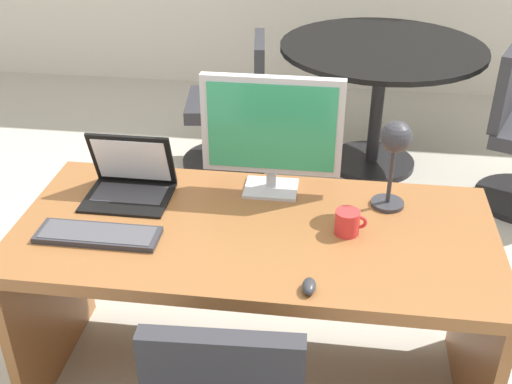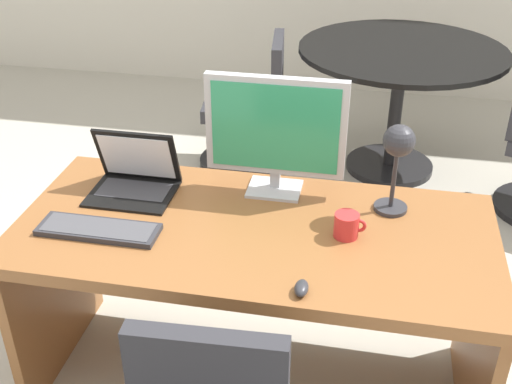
{
  "view_description": "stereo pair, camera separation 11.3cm",
  "coord_description": "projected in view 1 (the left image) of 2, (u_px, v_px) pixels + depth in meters",
  "views": [
    {
      "loc": [
        0.25,
        -1.82,
        1.96
      ],
      "look_at": [
        0.0,
        0.04,
        0.86
      ],
      "focal_mm": 44.71,
      "sensor_mm": 36.0,
      "label": 1
    },
    {
      "loc": [
        0.36,
        -1.8,
        1.96
      ],
      "look_at": [
        0.0,
        0.04,
        0.86
      ],
      "focal_mm": 44.71,
      "sensor_mm": 36.0,
      "label": 2
    }
  ],
  "objects": [
    {
      "name": "laptop",
      "position": [
        130.0,
        176.0,
        2.37
      ],
      "size": [
        0.31,
        0.25,
        0.23
      ],
      "color": "black",
      "rests_on": "desk"
    },
    {
      "name": "mouse",
      "position": [
        309.0,
        286.0,
        1.9
      ],
      "size": [
        0.04,
        0.08,
        0.03
      ],
      "color": "#2D2D33",
      "rests_on": "desk"
    },
    {
      "name": "coffee_mug",
      "position": [
        348.0,
        222.0,
        2.15
      ],
      "size": [
        0.11,
        0.08,
        0.09
      ],
      "color": "red",
      "rests_on": "desk"
    },
    {
      "name": "meeting_table",
      "position": [
        380.0,
        76.0,
        3.86
      ],
      "size": [
        1.22,
        1.22,
        0.8
      ],
      "color": "black",
      "rests_on": "ground"
    },
    {
      "name": "monitor",
      "position": [
        272.0,
        130.0,
        2.29
      ],
      "size": [
        0.51,
        0.16,
        0.45
      ],
      "color": "#B7BABF",
      "rests_on": "desk"
    },
    {
      "name": "meeting_chair_far",
      "position": [
        233.0,
        115.0,
        4.0
      ],
      "size": [
        0.56,
        0.56,
        0.84
      ],
      "color": "black",
      "rests_on": "ground"
    },
    {
      "name": "desk_lamp",
      "position": [
        395.0,
        148.0,
        2.18
      ],
      "size": [
        0.12,
        0.14,
        0.34
      ],
      "color": "#2D2D33",
      "rests_on": "desk"
    },
    {
      "name": "ground",
      "position": [
        288.0,
        193.0,
        3.85
      ],
      "size": [
        12.0,
        12.0,
        0.0
      ],
      "primitive_type": "plane",
      "color": "#B7B2A3"
    },
    {
      "name": "keyboard",
      "position": [
        98.0,
        235.0,
        2.14
      ],
      "size": [
        0.42,
        0.13,
        0.02
      ],
      "color": "#2D2D33",
      "rests_on": "desk"
    },
    {
      "name": "desk",
      "position": [
        256.0,
        265.0,
        2.33
      ],
      "size": [
        1.66,
        0.77,
        0.74
      ],
      "color": "brown",
      "rests_on": "ground"
    }
  ]
}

